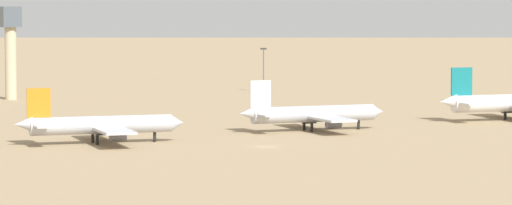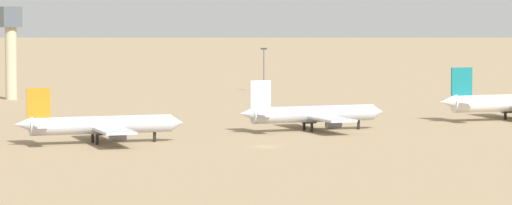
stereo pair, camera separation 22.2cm
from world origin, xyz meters
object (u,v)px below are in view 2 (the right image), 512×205
at_px(parked_jet_orange_3, 100,125).
at_px(parked_jet_white_4, 312,114).
at_px(light_pole_mid, 264,66).
at_px(control_tower, 11,43).

relative_size(parked_jet_orange_3, parked_jet_white_4, 1.01).
bearing_deg(light_pole_mid, parked_jet_white_4, -111.20).
bearing_deg(parked_jet_white_4, control_tower, 109.27).
distance_m(parked_jet_orange_3, parked_jet_white_4, 49.70).
height_order(parked_jet_white_4, control_tower, control_tower).
height_order(parked_jet_orange_3, control_tower, control_tower).
bearing_deg(parked_jet_white_4, parked_jet_orange_3, -169.01).
relative_size(parked_jet_orange_3, control_tower, 1.30).
bearing_deg(parked_jet_orange_3, parked_jet_white_4, 13.90).
height_order(parked_jet_white_4, light_pole_mid, light_pole_mid).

